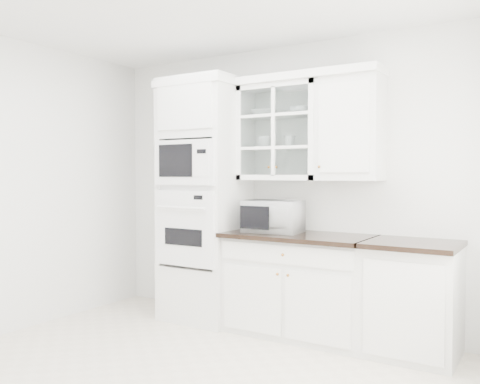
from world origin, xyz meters
The scene contains 13 objects.
ground centered at (0.00, 0.00, 0.01)m, with size 4.00×3.50×0.01m, color beige.
room_shell centered at (0.00, 0.43, 1.78)m, with size 4.00×3.50×2.70m.
oven_column centered at (-0.75, 1.42, 1.20)m, with size 0.76×0.68×2.40m.
base_cabinet_run centered at (0.28, 1.45, 0.46)m, with size 1.32×0.67×0.92m.
extra_base_cabinet centered at (1.28, 1.45, 0.46)m, with size 0.72×0.67×0.92m.
upper_cabinet_glass centered at (0.03, 1.58, 1.85)m, with size 0.80×0.33×0.90m.
upper_cabinet_solid centered at (0.71, 1.58, 1.85)m, with size 0.55×0.33×0.90m, color white.
crown_molding centered at (-0.07, 1.56, 2.33)m, with size 2.14×0.38×0.07m, color white.
countertop_microwave centered at (0.03, 1.43, 1.07)m, with size 0.51×0.43×0.30m, color white.
bowl_a centered at (-0.16, 1.57, 2.04)m, with size 0.24×0.24×0.06m, color white.
bowl_b centered at (0.22, 1.60, 2.04)m, with size 0.22×0.22×0.07m, color white.
cup_a centered at (-0.14, 1.58, 1.76)m, with size 0.14×0.14×0.11m, color white.
cup_b centered at (0.12, 1.58, 1.76)m, with size 0.11×0.11×0.10m, color white.
Camera 1 is at (2.24, -2.70, 1.45)m, focal length 38.00 mm.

